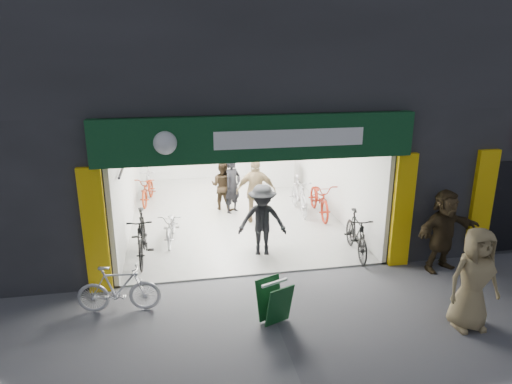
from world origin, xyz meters
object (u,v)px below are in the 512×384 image
object	(u,v)px
bike_right_front	(356,234)
pedestrian_near	(474,279)
bike_left_front	(172,226)
parked_bike	(119,289)
sandwich_board	(274,301)

from	to	relation	value
bike_right_front	pedestrian_near	distance (m)	3.29
bike_left_front	bike_right_front	xyz separation A→B (m)	(4.30, -1.62, 0.11)
bike_left_front	pedestrian_near	distance (m)	7.01
parked_bike	pedestrian_near	size ratio (longest dim) A/B	0.82
pedestrian_near	sandwich_board	bearing A→B (deg)	168.46
parked_bike	pedestrian_near	distance (m)	6.34
parked_bike	pedestrian_near	xyz separation A→B (m)	(6.10, -1.67, 0.47)
bike_left_front	pedestrian_near	xyz separation A→B (m)	(5.10, -4.78, 0.52)
pedestrian_near	sandwich_board	world-z (taller)	pedestrian_near
bike_right_front	parked_bike	world-z (taller)	bike_right_front
bike_left_front	parked_bike	distance (m)	3.27
sandwich_board	bike_right_front	bearing A→B (deg)	21.52
parked_bike	sandwich_board	bearing A→B (deg)	-102.53
parked_bike	bike_left_front	bearing A→B (deg)	-12.44
bike_left_front	bike_right_front	distance (m)	4.60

